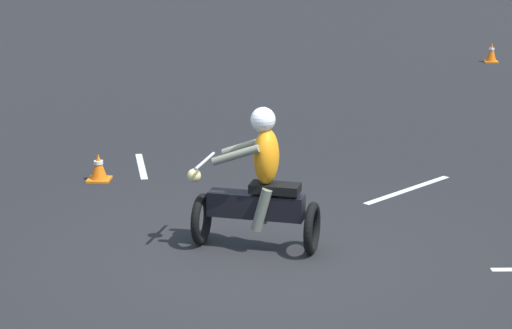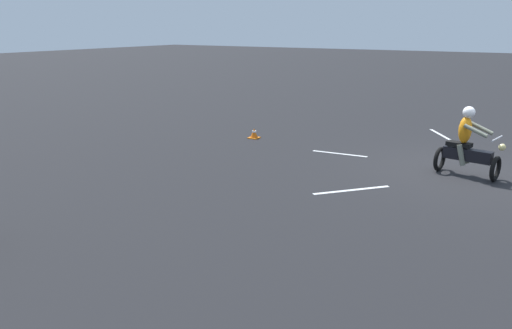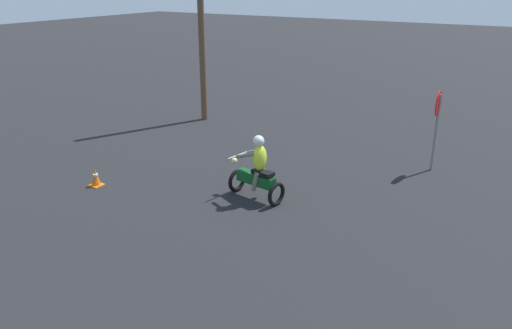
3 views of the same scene
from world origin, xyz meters
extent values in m
plane|color=black|center=(0.00, 0.00, 0.00)|extent=(120.00, 120.00, 0.00)
torus|color=black|center=(-0.71, 0.46, 0.30)|extent=(0.21, 0.61, 0.60)
torus|color=black|center=(0.57, 0.23, 0.30)|extent=(0.21, 0.61, 0.60)
cube|color=black|center=(-0.07, 0.35, 0.52)|extent=(1.13, 0.43, 0.28)
cube|color=black|center=(0.15, 0.31, 0.74)|extent=(0.60, 0.36, 0.10)
cylinder|color=silver|center=(-0.66, 0.45, 1.00)|extent=(0.16, 0.69, 0.04)
sphere|color=#F2E08C|center=(-0.79, 0.48, 0.82)|extent=(0.19, 0.19, 0.16)
ellipsoid|color=orange|center=(0.05, 0.32, 1.10)|extent=(0.35, 0.44, 0.64)
cylinder|color=slate|center=(-0.21, 0.58, 1.15)|extent=(0.55, 0.19, 0.27)
cylinder|color=slate|center=(-0.28, 0.18, 1.15)|extent=(0.55, 0.19, 0.27)
cylinder|color=slate|center=(0.06, 0.47, 0.52)|extent=(0.26, 0.16, 0.51)
cylinder|color=slate|center=(0.01, 0.19, 0.52)|extent=(0.26, 0.16, 0.51)
sphere|color=white|center=(0.01, 0.33, 1.52)|extent=(0.33, 0.33, 0.28)
cube|color=orange|center=(6.38, -0.54, 0.01)|extent=(0.32, 0.32, 0.03)
cone|color=orange|center=(6.38, -0.54, 0.17)|extent=(0.24, 0.24, 0.29)
cylinder|color=white|center=(6.38, -0.54, 0.22)|extent=(0.13, 0.13, 0.05)
cube|color=silver|center=(3.30, -0.08, 0.00)|extent=(1.57, 0.23, 0.01)
cube|color=silver|center=(1.86, 2.77, 0.00)|extent=(1.28, 1.43, 0.01)
cube|color=silver|center=(1.36, -4.06, 0.00)|extent=(1.17, 1.72, 0.01)
camera|label=1|loc=(0.64, -10.38, 3.99)|focal=70.00mm
camera|label=2|loc=(-1.71, 12.66, 3.47)|focal=35.00mm
camera|label=3|loc=(-3.58, 3.43, 5.19)|focal=35.00mm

